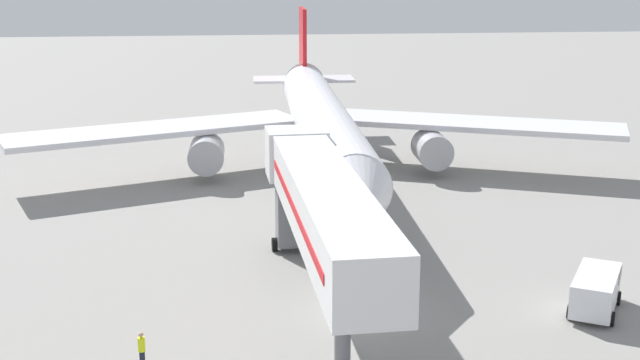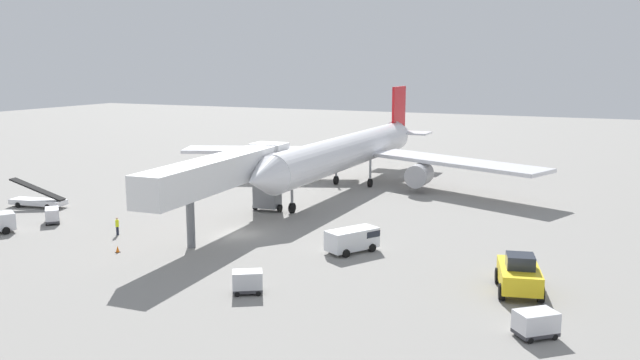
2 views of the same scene
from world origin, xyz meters
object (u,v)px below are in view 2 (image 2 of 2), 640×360
(pushback_tug, at_px, (519,274))
(service_van_near_left, at_px, (353,239))
(ground_crew_worker_foreground, at_px, (117,226))
(safety_cone_bravo, at_px, (118,249))
(baggage_cart_outer_right, at_px, (52,215))
(baggage_cart_far_center, at_px, (247,281))
(airplane_at_gate, at_px, (352,151))
(belt_loader_truck, at_px, (38,200))
(jet_bridge, at_px, (228,173))
(baggage_cart_near_right, at_px, (536,323))
(safety_cone_alpha, at_px, (129,185))

(pushback_tug, xyz_separation_m, service_van_near_left, (-13.76, 4.43, -0.17))
(ground_crew_worker_foreground, relative_size, safety_cone_bravo, 2.97)
(pushback_tug, relative_size, baggage_cart_outer_right, 2.19)
(pushback_tug, distance_m, baggage_cart_far_center, 18.37)
(airplane_at_gate, bearing_deg, belt_loader_truck, -136.66)
(belt_loader_truck, height_order, safety_cone_bravo, belt_loader_truck)
(jet_bridge, relative_size, baggage_cart_far_center, 9.71)
(jet_bridge, distance_m, service_van_near_left, 14.14)
(airplane_at_gate, bearing_deg, ground_crew_worker_foreground, -109.16)
(belt_loader_truck, bearing_deg, ground_crew_worker_foreground, -19.50)
(airplane_at_gate, height_order, safety_cone_bravo, airplane_at_gate)
(baggage_cart_outer_right, height_order, ground_crew_worker_foreground, ground_crew_worker_foreground)
(airplane_at_gate, relative_size, belt_loader_truck, 7.59)
(belt_loader_truck, relative_size, baggage_cart_near_right, 2.39)
(belt_loader_truck, height_order, service_van_near_left, belt_loader_truck)
(safety_cone_bravo, bearing_deg, belt_loader_truck, 153.24)
(baggage_cart_far_center, distance_m, ground_crew_worker_foreground, 20.26)
(jet_bridge, xyz_separation_m, baggage_cart_far_center, (10.41, -14.24, -4.53))
(baggage_cart_far_center, bearing_deg, safety_cone_alpha, 140.82)
(jet_bridge, bearing_deg, baggage_cart_near_right, -25.26)
(baggage_cart_far_center, bearing_deg, pushback_tug, 24.88)
(baggage_cart_near_right, height_order, safety_cone_alpha, baggage_cart_near_right)
(pushback_tug, relative_size, baggage_cart_far_center, 2.37)
(jet_bridge, xyz_separation_m, ground_crew_worker_foreground, (-8.08, -5.96, -4.52))
(baggage_cart_far_center, distance_m, safety_cone_alpha, 42.78)
(airplane_at_gate, distance_m, baggage_cart_outer_right, 35.77)
(belt_loader_truck, bearing_deg, safety_cone_alpha, 84.74)
(belt_loader_truck, height_order, baggage_cart_far_center, belt_loader_truck)
(service_van_near_left, distance_m, safety_cone_bravo, 19.43)
(belt_loader_truck, xyz_separation_m, safety_cone_alpha, (1.21, 13.13, -0.47))
(pushback_tug, bearing_deg, baggage_cart_outer_right, 178.11)
(baggage_cart_far_center, height_order, ground_crew_worker_foreground, ground_crew_worker_foreground)
(jet_bridge, height_order, baggage_cart_outer_right, jet_bridge)
(baggage_cart_outer_right, bearing_deg, pushback_tug, -1.89)
(jet_bridge, relative_size, pushback_tug, 4.10)
(baggage_cart_outer_right, relative_size, safety_cone_alpha, 4.42)
(baggage_cart_near_right, height_order, safety_cone_bravo, baggage_cart_near_right)
(baggage_cart_far_center, xyz_separation_m, ground_crew_worker_foreground, (-18.49, 8.28, 0.00))
(baggage_cart_near_right, xyz_separation_m, baggage_cart_far_center, (-18.53, -0.58, 0.01))
(baggage_cart_far_center, distance_m, baggage_cart_outer_right, 28.85)
(baggage_cart_outer_right, xyz_separation_m, safety_cone_bravo, (12.64, -5.20, -0.55))
(jet_bridge, height_order, safety_cone_bravo, jet_bridge)
(pushback_tug, relative_size, safety_cone_bravo, 10.25)
(safety_cone_bravo, bearing_deg, baggage_cart_outer_right, 157.66)
(baggage_cart_near_right, height_order, baggage_cart_outer_right, baggage_cart_near_right)
(service_van_near_left, relative_size, safety_cone_bravo, 8.67)
(belt_loader_truck, xyz_separation_m, ground_crew_worker_foreground, (15.87, -5.62, 0.11))
(belt_loader_truck, bearing_deg, baggage_cart_far_center, -22.02)
(belt_loader_truck, bearing_deg, safety_cone_bravo, -26.76)
(jet_bridge, relative_size, belt_loader_truck, 3.59)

